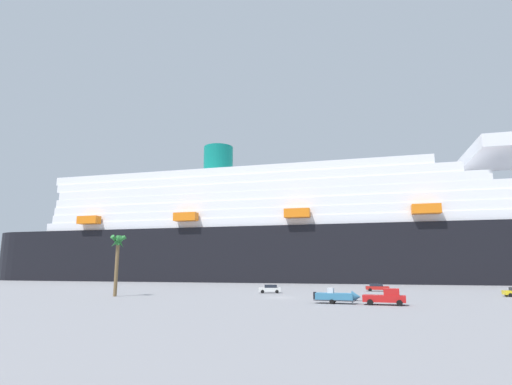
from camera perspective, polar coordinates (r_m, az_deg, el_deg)
name	(u,v)px	position (r m, az deg, el deg)	size (l,w,h in m)	color
ground_plane	(294,288)	(100.54, 5.36, -13.23)	(600.00, 600.00, 0.00)	gray
cruise_ship	(304,234)	(144.56, 6.72, -5.81)	(258.66, 53.14, 55.04)	black
pickup_truck	(386,297)	(59.60, 17.75, -13.79)	(5.86, 3.02, 2.20)	red
small_boat_on_trailer	(339,297)	(60.13, 11.56, -14.11)	(7.26, 2.79, 2.15)	#595960
palm_tree	(118,249)	(77.26, -18.81, -7.49)	(3.17, 2.84, 10.76)	brown
parked_car_white_van	(270,289)	(82.49, 1.95, -13.33)	(4.53, 2.58, 1.58)	white
parked_car_red_hatchback	(377,287)	(92.12, 16.59, -12.60)	(4.76, 2.20, 1.58)	red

